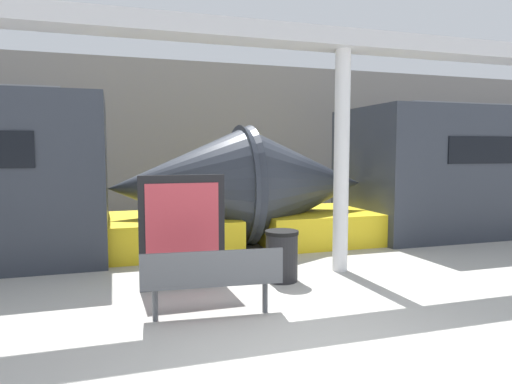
# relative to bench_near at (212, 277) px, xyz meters

# --- Properties ---
(ground_plane) EXTENTS (60.00, 60.00, 0.00)m
(ground_plane) POSITION_rel_bench_near_xyz_m (0.76, -1.38, -0.53)
(ground_plane) COLOR #B2AFA8
(station_wall) EXTENTS (56.00, 0.20, 5.00)m
(station_wall) POSITION_rel_bench_near_xyz_m (0.76, 9.76, 1.97)
(station_wall) COLOR gray
(station_wall) RESTS_ON ground_plane
(bench_near) EXTENTS (1.75, 0.59, 0.88)m
(bench_near) POSITION_rel_bench_near_xyz_m (0.00, 0.00, 0.00)
(bench_near) COLOR #4C4F54
(bench_near) RESTS_ON ground_plane
(trash_bin) EXTENTS (0.53, 0.53, 0.81)m
(trash_bin) POSITION_rel_bench_near_xyz_m (1.41, 1.30, -0.12)
(trash_bin) COLOR black
(trash_bin) RESTS_ON ground_plane
(poster_board) EXTENTS (1.28, 0.07, 1.72)m
(poster_board) POSITION_rel_bench_near_xyz_m (-0.16, 1.37, 0.34)
(poster_board) COLOR black
(poster_board) RESTS_ON ground_plane
(support_column_near) EXTENTS (0.26, 0.26, 3.76)m
(support_column_near) POSITION_rel_bench_near_xyz_m (2.59, 1.58, 1.35)
(support_column_near) COLOR silver
(support_column_near) RESTS_ON ground_plane
(canopy_beam) EXTENTS (28.00, 0.60, 0.28)m
(canopy_beam) POSITION_rel_bench_near_xyz_m (2.59, 1.58, 3.36)
(canopy_beam) COLOR #B7B7BC
(canopy_beam) RESTS_ON support_column_near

